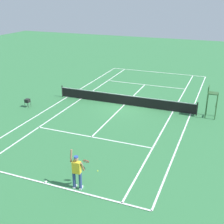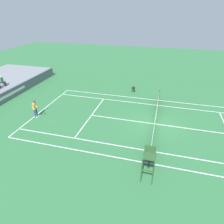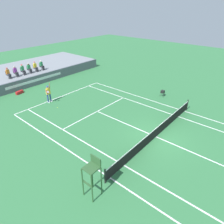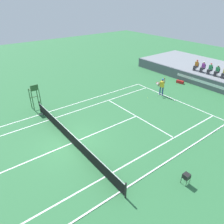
{
  "view_description": "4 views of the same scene",
  "coord_description": "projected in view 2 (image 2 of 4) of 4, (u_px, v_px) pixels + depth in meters",
  "views": [
    {
      "loc": [
        -7.73,
        22.22,
        8.88
      ],
      "look_at": [
        -0.52,
        4.08,
        1.0
      ],
      "focal_mm": 47.83,
      "sensor_mm": 36.0,
      "label": 1
    },
    {
      "loc": [
        -16.25,
        -0.21,
        9.83
      ],
      "look_at": [
        -0.52,
        4.08,
        1.0
      ],
      "focal_mm": 31.31,
      "sensor_mm": 36.0,
      "label": 2
    },
    {
      "loc": [
        -11.97,
        -5.64,
        9.29
      ],
      "look_at": [
        -0.52,
        4.08,
        1.0
      ],
      "focal_mm": 32.13,
      "sensor_mm": 36.0,
      "label": 3
    },
    {
      "loc": [
        11.6,
        -5.26,
        9.46
      ],
      "look_at": [
        -0.52,
        4.08,
        1.0
      ],
      "focal_mm": 34.1,
      "sensor_mm": 36.0,
      "label": 4
    }
  ],
  "objects": [
    {
      "name": "ground_plane",
      "position": [
        155.0,
        124.0,
        18.52
      ],
      "size": [
        80.0,
        80.0,
        0.0
      ],
      "primitive_type": "plane",
      "color": "#337542"
    },
    {
      "name": "court",
      "position": [
        155.0,
        124.0,
        18.51
      ],
      "size": [
        11.08,
        23.88,
        0.03
      ],
      "color": "#337542",
      "rests_on": "ground"
    },
    {
      "name": "net",
      "position": [
        155.0,
        119.0,
        18.27
      ],
      "size": [
        11.98,
        0.1,
        1.07
      ],
      "color": "black",
      "rests_on": "ground"
    },
    {
      "name": "barrier_wall",
      "position": [
        2.0,
        98.0,
        22.21
      ],
      "size": [
        21.68,
        0.25,
        1.22
      ],
      "color": "#565B66",
      "rests_on": "ground"
    },
    {
      "name": "spectator_seated_5",
      "position": [
        2.0,
        81.0,
        23.72
      ],
      "size": [
        0.44,
        0.6,
        1.27
      ],
      "color": "#474C56",
      "rests_on": "bleacher_platform"
    },
    {
      "name": "tennis_player",
      "position": [
        35.0,
        108.0,
        19.26
      ],
      "size": [
        0.76,
        0.67,
        2.08
      ],
      "color": "navy",
      "rests_on": "ground"
    },
    {
      "name": "tennis_ball",
      "position": [
        50.0,
        120.0,
        19.08
      ],
      "size": [
        0.07,
        0.07,
        0.07
      ],
      "primitive_type": "sphere",
      "color": "#D1E533",
      "rests_on": "ground"
    },
    {
      "name": "umpire_chair",
      "position": [
        149.0,
        160.0,
        11.93
      ],
      "size": [
        0.77,
        0.77,
        2.44
      ],
      "color": "#2D562D",
      "rests_on": "ground"
    },
    {
      "name": "ball_hopper",
      "position": [
        133.0,
        88.0,
        25.19
      ],
      "size": [
        0.36,
        0.36,
        0.7
      ],
      "color": "black",
      "rests_on": "ground"
    }
  ]
}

